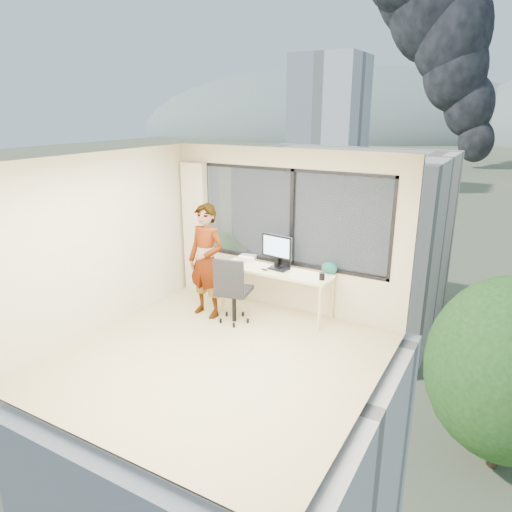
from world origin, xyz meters
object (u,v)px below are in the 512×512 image
Objects in this scene: chair at (234,288)px; laptop at (279,263)px; desk at (276,291)px; monitor at (277,251)px; person at (206,261)px; game_console at (247,258)px; handbag at (329,268)px.

chair is 0.82m from laptop.
desk is at bearing 42.43° from chair.
laptop is at bearing 30.28° from desk.
monitor reaches higher than chair.
laptop reaches higher than desk.
person is (-0.51, 0.01, 0.36)m from chair.
person is 5.55× the size of laptop.
desk is 5.55× the size of laptop.
chair is at bearing -125.81° from desk.
person is 0.84m from game_console.
person reaches higher than chair.
person is at bearing 167.56° from chair.
chair reaches higher than desk.
monitor reaches higher than desk.
person is 7.28× the size of handbag.
desk is at bearing -54.81° from monitor.
laptop is at bearing 37.96° from person.
person reaches higher than laptop.
person is 6.58× the size of game_console.
handbag reaches higher than game_console.
chair is 0.90m from monitor.
game_console is 0.71m from laptop.
handbag reaches higher than desk.
desk is at bearing 38.02° from person.
laptop reaches higher than handbag.
desk is 7.28× the size of handbag.
desk is 1.00× the size of person.
laptop is at bearing -145.14° from handbag.
game_console is at bearing -158.45° from handbag.
chair is at bearing -113.25° from monitor.
handbag is (1.23, 0.79, 0.30)m from chair.
chair is 0.62m from person.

